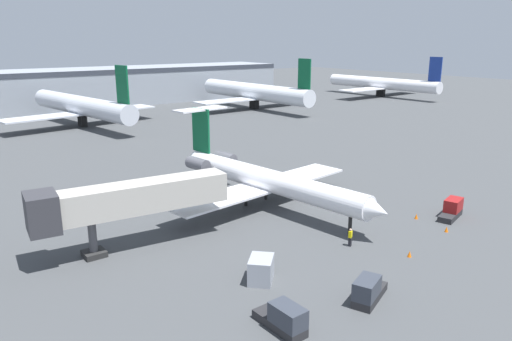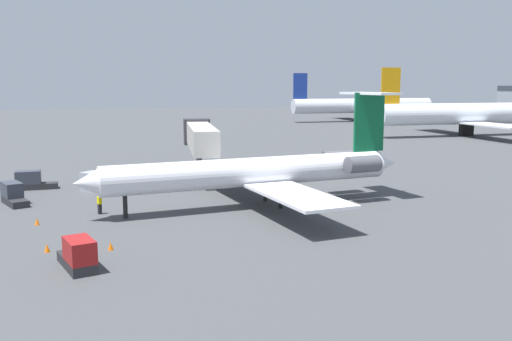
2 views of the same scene
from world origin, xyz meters
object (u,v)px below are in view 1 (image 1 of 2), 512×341
object	(u,v)px
cargo_container_uld	(261,270)
parked_airliner_centre	(82,106)
parked_airliner_east_mid	(255,92)
parked_airliner_east_end	(382,84)
jet_bridge	(121,201)
traffic_cone_mid	(416,216)
regional_jet	(262,178)
baggage_tug_lead	(284,319)
baggage_tug_trailing	(452,209)
traffic_cone_far	(447,229)
baggage_tug_spare	(368,291)
traffic_cone_near	(410,254)
ground_crew_marshaller	(350,237)

from	to	relation	value
cargo_container_uld	parked_airliner_centre	distance (m)	78.29
parked_airliner_east_mid	parked_airliner_east_end	xyz separation A→B (m)	(49.99, -1.69, -0.32)
jet_bridge	cargo_container_uld	bearing A→B (deg)	-62.23
jet_bridge	traffic_cone_mid	distance (m)	29.65
regional_jet	parked_airliner_centre	distance (m)	63.22
traffic_cone_mid	parked_airliner_centre	bearing A→B (deg)	97.27
baggage_tug_lead	cargo_container_uld	xyz separation A→B (m)	(2.84, 6.12, 0.12)
baggage_tug_trailing	parked_airliner_east_mid	xyz separation A→B (m)	(32.20, 77.79, 3.59)
jet_bridge	traffic_cone_far	distance (m)	30.70
regional_jet	baggage_tug_spare	world-z (taller)	regional_jet
regional_jet	traffic_cone_mid	bearing A→B (deg)	-52.79
jet_bridge	baggage_tug_lead	size ratio (longest dim) A/B	4.30
jet_bridge	traffic_cone_near	distance (m)	25.24
cargo_container_uld	traffic_cone_far	bearing A→B (deg)	-8.29
baggage_tug_trailing	parked_airliner_east_end	size ratio (longest dim) A/B	0.10
traffic_cone_near	traffic_cone_mid	xyz separation A→B (m)	(8.26, 5.19, 0.00)
jet_bridge	baggage_tug_spare	bearing A→B (deg)	-60.94
jet_bridge	traffic_cone_near	bearing A→B (deg)	-40.22
traffic_cone_far	parked_airliner_east_end	distance (m)	116.48
traffic_cone_near	traffic_cone_mid	bearing A→B (deg)	32.15
parked_airliner_centre	parked_airliner_east_end	xyz separation A→B (m)	(95.37, -2.23, -0.19)
jet_bridge	baggage_tug_trailing	size ratio (longest dim) A/B	4.10
baggage_tug_trailing	traffic_cone_mid	distance (m)	3.95
traffic_cone_near	parked_airliner_centre	size ratio (longest dim) A/B	0.01
cargo_container_uld	parked_airliner_east_end	xyz separation A→B (m)	(106.65, 75.17, 3.15)
jet_bridge	traffic_cone_mid	xyz separation A→B (m)	(27.25, -10.87, -4.30)
jet_bridge	parked_airliner_east_end	distance (m)	129.44
parked_airliner_east_end	cargo_container_uld	bearing A→B (deg)	-144.82
baggage_tug_spare	cargo_container_uld	xyz separation A→B (m)	(-4.22, 6.97, 0.12)
traffic_cone_far	parked_airliner_centre	world-z (taller)	parked_airliner_centre
baggage_tug_lead	baggage_tug_trailing	bearing A→B (deg)	10.75
parked_airliner_centre	parked_airliner_east_mid	distance (m)	45.39
ground_crew_marshaller	parked_airliner_east_end	size ratio (longest dim) A/B	0.04
baggage_tug_lead	parked_airliner_east_mid	distance (m)	102.17
cargo_container_uld	traffic_cone_far	size ratio (longest dim) A/B	5.38
jet_bridge	baggage_tug_trailing	xyz separation A→B (m)	(30.68, -12.74, -3.74)
baggage_tug_lead	baggage_tug_trailing	xyz separation A→B (m)	(27.30, 5.19, 0.00)
traffic_cone_near	parked_airliner_east_end	bearing A→B (deg)	40.23
regional_jet	jet_bridge	distance (m)	17.41
traffic_cone_far	parked_airliner_east_mid	world-z (taller)	parked_airliner_east_mid
baggage_tug_lead	traffic_cone_mid	bearing A→B (deg)	16.46
ground_crew_marshaller	baggage_tug_lead	distance (m)	14.72
traffic_cone_near	traffic_cone_far	size ratio (longest dim) A/B	1.00
regional_jet	ground_crew_marshaller	bearing A→B (deg)	-92.44
traffic_cone_far	regional_jet	bearing A→B (deg)	118.67
baggage_tug_lead	parked_airliner_centre	size ratio (longest dim) A/B	0.10
parked_airliner_east_end	regional_jet	bearing A→B (deg)	-147.49
cargo_container_uld	parked_airliner_east_mid	size ratio (longest dim) A/B	0.07
regional_jet	traffic_cone_far	distance (m)	19.77
regional_jet	jet_bridge	size ratio (longest dim) A/B	1.72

